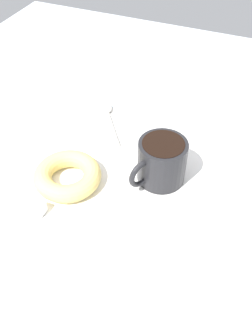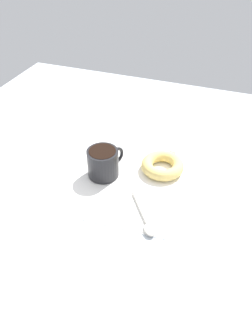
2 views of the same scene
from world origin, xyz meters
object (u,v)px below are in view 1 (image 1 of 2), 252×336
at_px(spoon, 108,113).
at_px(sugar_cube, 39,208).
at_px(donut, 68,175).
at_px(coffee_cup, 161,161).

height_order(spoon, sugar_cube, sugar_cube).
bearing_deg(sugar_cube, spoon, 91.47).
height_order(donut, sugar_cube, donut).
height_order(coffee_cup, sugar_cube, coffee_cup).
relative_size(donut, sugar_cube, 6.03).
bearing_deg(spoon, coffee_cup, -39.50).
bearing_deg(coffee_cup, donut, -153.74).
bearing_deg(coffee_cup, sugar_cube, -136.04).
bearing_deg(sugar_cube, coffee_cup, 43.96).
distance_m(coffee_cup, spoon, 0.20).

